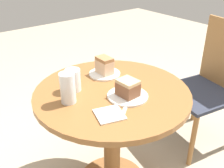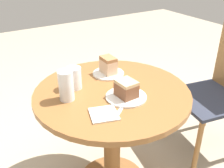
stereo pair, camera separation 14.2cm
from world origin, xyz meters
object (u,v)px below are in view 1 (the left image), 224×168
Objects in this scene: plate_near at (128,96)px; plate_far at (105,74)px; chair at (208,84)px; cake_slice_far at (104,65)px; glass_lemonade at (68,90)px; cake_slice_near at (128,88)px; glass_water at (73,81)px.

plate_near and plate_far have the same top height.
plate_near is (0.04, -0.85, 0.22)m from chair.
chair reaches higher than plate_near.
cake_slice_far is at bearing -97.36° from chair.
glass_lemonade reaches higher than plate_near.
cake_slice_near is at bearing -12.83° from plate_far.
plate_far is 0.06m from cake_slice_far.
plate_near is 1.12× the size of plate_far.
glass_water is (-0.24, -0.18, 0.00)m from cake_slice_near.
glass_lemonade is (-0.11, -1.12, 0.29)m from chair.
plate_near is 1.35× the size of glass_lemonade.
plate_far is 1.21× the size of glass_lemonade.
glass_water is (0.05, -0.25, 0.05)m from plate_far.
glass_water reaches higher than cake_slice_near.
glass_water is at bearing -142.37° from cake_slice_near.
cake_slice_near is 1.03× the size of cake_slice_far.
plate_far is (-0.29, 0.07, 0.00)m from plate_near.
glass_water is (-0.09, 0.08, -0.02)m from glass_lemonade.
cake_slice_far is at bearing 167.17° from plate_near.
glass_water is at bearing 137.48° from glass_lemonade.
cake_slice_far is 0.36m from glass_lemonade.
glass_lemonade is at bearing -66.70° from cake_slice_far.
plate_far is 0.26m from glass_water.
chair is at bearing 79.10° from glass_water.
plate_far is 0.30m from cake_slice_near.
glass_lemonade reaches higher than glass_water.
chair is at bearing 92.68° from cake_slice_near.
plate_far is at bearing 113.30° from glass_lemonade.
cake_slice_far reaches higher than plate_near.
plate_near is 1.75× the size of glass_water.
chair is 0.85m from plate_far.
plate_near is 0.30m from plate_far.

